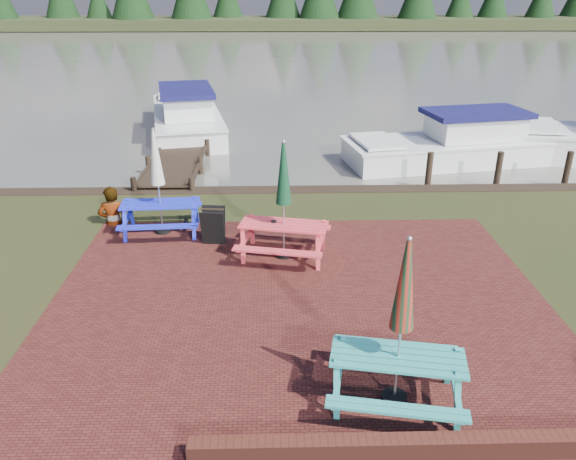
{
  "coord_description": "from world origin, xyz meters",
  "views": [
    {
      "loc": [
        -0.42,
        -7.7,
        5.35
      ],
      "look_at": [
        -0.17,
        2.02,
        1.0
      ],
      "focal_mm": 35.0,
      "sensor_mm": 36.0,
      "label": 1
    }
  ],
  "objects_px": {
    "chalkboard": "(213,226)",
    "boat_near": "(454,146)",
    "picnic_table_teal": "(399,349)",
    "person": "(109,187)",
    "jetty": "(185,145)",
    "picnic_table_blue": "(160,198)",
    "picnic_table_red": "(284,219)",
    "boat_jetty": "(187,118)"
  },
  "relations": [
    {
      "from": "picnic_table_teal",
      "to": "person",
      "type": "xyz_separation_m",
      "value": [
        -5.47,
        6.28,
        0.07
      ]
    },
    {
      "from": "chalkboard",
      "to": "boat_near",
      "type": "height_order",
      "value": "boat_near"
    },
    {
      "from": "boat_jetty",
      "to": "person",
      "type": "distance_m",
      "value": 9.51
    },
    {
      "from": "jetty",
      "to": "person",
      "type": "relative_size",
      "value": 4.81
    },
    {
      "from": "chalkboard",
      "to": "jetty",
      "type": "bearing_deg",
      "value": 107.82
    },
    {
      "from": "picnic_table_red",
      "to": "boat_near",
      "type": "height_order",
      "value": "picnic_table_red"
    },
    {
      "from": "picnic_table_red",
      "to": "jetty",
      "type": "xyz_separation_m",
      "value": [
        -3.26,
        8.4,
        -0.76
      ]
    },
    {
      "from": "chalkboard",
      "to": "jetty",
      "type": "height_order",
      "value": "chalkboard"
    },
    {
      "from": "picnic_table_teal",
      "to": "chalkboard",
      "type": "relative_size",
      "value": 3.01
    },
    {
      "from": "picnic_table_blue",
      "to": "chalkboard",
      "type": "distance_m",
      "value": 1.45
    },
    {
      "from": "picnic_table_teal",
      "to": "person",
      "type": "relative_size",
      "value": 1.32
    },
    {
      "from": "boat_near",
      "to": "person",
      "type": "xyz_separation_m",
      "value": [
        -9.76,
        -5.4,
        0.59
      ]
    },
    {
      "from": "picnic_table_blue",
      "to": "person",
      "type": "distance_m",
      "value": 1.35
    },
    {
      "from": "person",
      "to": "boat_near",
      "type": "bearing_deg",
      "value": -159.1
    },
    {
      "from": "picnic_table_teal",
      "to": "boat_near",
      "type": "distance_m",
      "value": 12.45
    },
    {
      "from": "picnic_table_red",
      "to": "boat_jetty",
      "type": "xyz_separation_m",
      "value": [
        -3.58,
        11.29,
        -0.45
      ]
    },
    {
      "from": "chalkboard",
      "to": "picnic_table_teal",
      "type": "bearing_deg",
      "value": -54.83
    },
    {
      "from": "picnic_table_red",
      "to": "picnic_table_blue",
      "type": "bearing_deg",
      "value": 167.22
    },
    {
      "from": "picnic_table_blue",
      "to": "boat_jetty",
      "type": "relative_size",
      "value": 0.33
    },
    {
      "from": "picnic_table_teal",
      "to": "boat_jetty",
      "type": "bearing_deg",
      "value": 118.48
    },
    {
      "from": "boat_near",
      "to": "person",
      "type": "relative_size",
      "value": 3.8
    },
    {
      "from": "picnic_table_teal",
      "to": "picnic_table_blue",
      "type": "relative_size",
      "value": 1.02
    },
    {
      "from": "boat_near",
      "to": "boat_jetty",
      "type": "bearing_deg",
      "value": 55.91
    },
    {
      "from": "jetty",
      "to": "person",
      "type": "xyz_separation_m",
      "value": [
        -0.76,
        -6.59,
        0.83
      ]
    },
    {
      "from": "chalkboard",
      "to": "jetty",
      "type": "relative_size",
      "value": 0.09
    },
    {
      "from": "picnic_table_teal",
      "to": "jetty",
      "type": "bearing_deg",
      "value": 120.89
    },
    {
      "from": "picnic_table_teal",
      "to": "chalkboard",
      "type": "height_order",
      "value": "picnic_table_teal"
    },
    {
      "from": "picnic_table_teal",
      "to": "picnic_table_red",
      "type": "height_order",
      "value": "picnic_table_red"
    },
    {
      "from": "chalkboard",
      "to": "picnic_table_red",
      "type": "bearing_deg",
      "value": -18.9
    },
    {
      "from": "picnic_table_red",
      "to": "picnic_table_blue",
      "type": "height_order",
      "value": "picnic_table_red"
    },
    {
      "from": "person",
      "to": "jetty",
      "type": "bearing_deg",
      "value": -104.63
    },
    {
      "from": "boat_near",
      "to": "person",
      "type": "bearing_deg",
      "value": 108.55
    },
    {
      "from": "picnic_table_red",
      "to": "chalkboard",
      "type": "xyz_separation_m",
      "value": [
        -1.53,
        0.69,
        -0.45
      ]
    },
    {
      "from": "boat_near",
      "to": "picnic_table_teal",
      "type": "bearing_deg",
      "value": 149.44
    },
    {
      "from": "picnic_table_blue",
      "to": "jetty",
      "type": "distance_m",
      "value": 7.15
    },
    {
      "from": "picnic_table_blue",
      "to": "chalkboard",
      "type": "bearing_deg",
      "value": -29.56
    },
    {
      "from": "jetty",
      "to": "person",
      "type": "height_order",
      "value": "person"
    },
    {
      "from": "person",
      "to": "picnic_table_red",
      "type": "bearing_deg",
      "value": 147.76
    },
    {
      "from": "picnic_table_red",
      "to": "picnic_table_blue",
      "type": "distance_m",
      "value": 3.06
    },
    {
      "from": "picnic_table_teal",
      "to": "chalkboard",
      "type": "xyz_separation_m",
      "value": [
        -2.98,
        5.16,
        -0.44
      ]
    },
    {
      "from": "picnic_table_teal",
      "to": "boat_jetty",
      "type": "relative_size",
      "value": 0.33
    },
    {
      "from": "picnic_table_red",
      "to": "jetty",
      "type": "relative_size",
      "value": 0.27
    }
  ]
}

